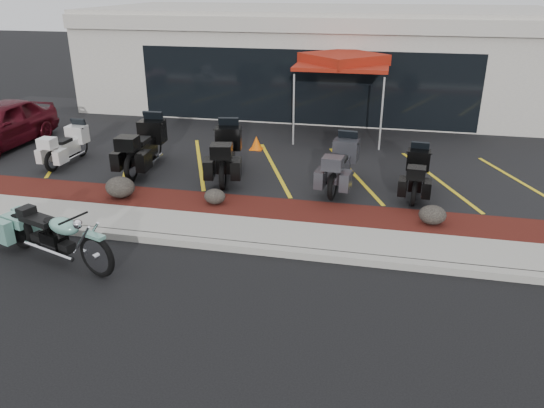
% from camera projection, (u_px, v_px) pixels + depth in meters
% --- Properties ---
extents(ground, '(90.00, 90.00, 0.00)m').
position_uv_depth(ground, '(211.00, 271.00, 9.84)').
color(ground, black).
rests_on(ground, ground).
extents(curb, '(24.00, 0.25, 0.15)m').
position_uv_depth(curb, '(225.00, 246.00, 10.62)').
color(curb, gray).
rests_on(curb, ground).
extents(sidewalk, '(24.00, 1.20, 0.15)m').
position_uv_depth(sidewalk, '(235.00, 231.00, 11.25)').
color(sidewalk, gray).
rests_on(sidewalk, ground).
extents(mulch_bed, '(24.00, 1.20, 0.16)m').
position_uv_depth(mulch_bed, '(249.00, 209.00, 12.33)').
color(mulch_bed, '#330C0B').
rests_on(mulch_bed, ground).
extents(upper_lot, '(26.00, 9.60, 0.15)m').
position_uv_depth(upper_lot, '(291.00, 144.00, 17.19)').
color(upper_lot, black).
rests_on(upper_lot, ground).
extents(dealership_building, '(18.00, 8.16, 4.00)m').
position_uv_depth(dealership_building, '(319.00, 58.00, 22.09)').
color(dealership_building, '#A8A298').
rests_on(dealership_building, ground).
extents(boulder_left, '(0.72, 0.60, 0.51)m').
position_uv_depth(boulder_left, '(120.00, 187.00, 12.69)').
color(boulder_left, black).
rests_on(boulder_left, mulch_bed).
extents(boulder_mid, '(0.50, 0.42, 0.36)m').
position_uv_depth(boulder_mid, '(215.00, 196.00, 12.35)').
color(boulder_mid, black).
rests_on(boulder_mid, mulch_bed).
extents(boulder_right, '(0.58, 0.48, 0.41)m').
position_uv_depth(boulder_right, '(432.00, 215.00, 11.31)').
color(boulder_right, black).
rests_on(boulder_right, mulch_bed).
extents(hero_cruiser, '(3.21, 1.74, 1.10)m').
position_uv_depth(hero_cruiser, '(96.00, 250.00, 9.44)').
color(hero_cruiser, '#67A091').
rests_on(hero_cruiser, ground).
extents(touring_white, '(0.81, 1.98, 1.14)m').
position_uv_depth(touring_white, '(80.00, 138.00, 15.58)').
color(touring_white, silver).
rests_on(touring_white, upper_lot).
extents(touring_black_front, '(1.11, 2.54, 1.44)m').
position_uv_depth(touring_black_front, '(154.00, 136.00, 15.19)').
color(touring_black_front, black).
rests_on(touring_black_front, upper_lot).
extents(touring_black_mid, '(1.38, 2.57, 1.42)m').
position_uv_depth(touring_black_mid, '(229.00, 142.00, 14.63)').
color(touring_black_mid, black).
rests_on(touring_black_mid, upper_lot).
extents(touring_grey, '(1.10, 2.31, 1.29)m').
position_uv_depth(touring_grey, '(347.00, 154.00, 13.82)').
color(touring_grey, '#2F3034').
rests_on(touring_grey, upper_lot).
extents(touring_black_rear, '(0.91, 2.02, 1.14)m').
position_uv_depth(touring_black_rear, '(418.00, 164.00, 13.36)').
color(touring_black_rear, black).
rests_on(touring_black_rear, upper_lot).
extents(traffic_cone, '(0.46, 0.46, 0.42)m').
position_uv_depth(traffic_cone, '(256.00, 143.00, 16.38)').
color(traffic_cone, '#EB5C07').
rests_on(traffic_cone, upper_lot).
extents(popup_canopy, '(3.64, 3.64, 2.69)m').
position_uv_depth(popup_canopy, '(343.00, 62.00, 16.94)').
color(popup_canopy, silver).
rests_on(popup_canopy, upper_lot).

